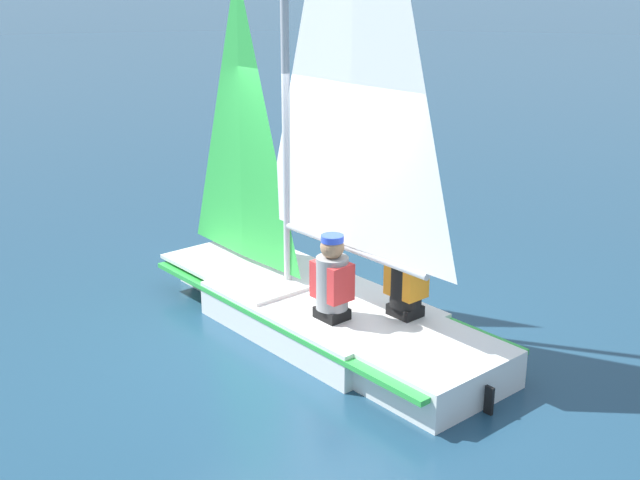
# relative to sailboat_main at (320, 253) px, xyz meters

# --- Properties ---
(ground_plane) EXTENTS (260.00, 260.00, 0.00)m
(ground_plane) POSITION_rel_sailboat_main_xyz_m (-0.00, -0.00, -0.82)
(ground_plane) COLOR navy
(sailboat_main) EXTENTS (4.25, 2.16, 5.59)m
(sailboat_main) POSITION_rel_sailboat_main_xyz_m (0.00, 0.00, 0.00)
(sailboat_main) COLOR white
(sailboat_main) RESTS_ON ground_plane
(sailor_helm) EXTENTS (0.39, 0.35, 1.16)m
(sailor_helm) POSITION_rel_sailboat_main_xyz_m (0.49, -0.14, -0.19)
(sailor_helm) COLOR black
(sailor_helm) RESTS_ON ground_plane
(sailor_crew) EXTENTS (0.39, 0.35, 1.16)m
(sailor_crew) POSITION_rel_sailboat_main_xyz_m (0.76, 0.49, -0.19)
(sailor_crew) COLOR black
(sailor_crew) RESTS_ON ground_plane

